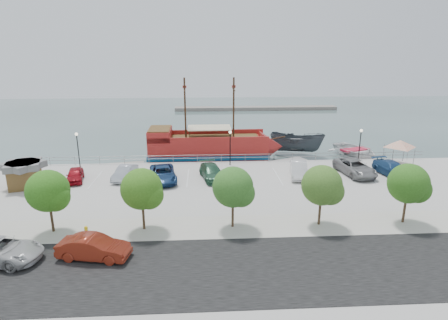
{
  "coord_description": "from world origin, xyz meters",
  "views": [
    {
      "loc": [
        -3.24,
        -37.03,
        13.7
      ],
      "look_at": [
        -1.0,
        2.0,
        2.0
      ],
      "focal_mm": 30.0,
      "sensor_mm": 36.0,
      "label": 1
    }
  ],
  "objects": [
    {
      "name": "parked_car_b",
      "position": [
        -11.81,
        2.06,
        0.72
      ],
      "size": [
        2.37,
        4.56,
        1.43
      ],
      "primitive_type": "imported",
      "rotation": [
        0.0,
        0.0,
        -0.21
      ],
      "color": "#A7ADB9",
      "rests_on": "land_slab"
    },
    {
      "name": "sidewalk",
      "position": [
        0.0,
        -10.0,
        0.01
      ],
      "size": [
        100.0,
        4.0,
        0.05
      ],
      "primitive_type": "cube",
      "color": "#AAA395",
      "rests_on": "land_slab"
    },
    {
      "name": "tree_f",
      "position": [
        13.15,
        -10.07,
        3.3
      ],
      "size": [
        3.3,
        3.2,
        5.0
      ],
      "color": "#473321",
      "rests_on": "sidewalk"
    },
    {
      "name": "parked_car_h",
      "position": [
        17.82,
        1.5,
        0.79
      ],
      "size": [
        3.12,
        5.73,
        1.58
      ],
      "primitive_type": "imported",
      "rotation": [
        0.0,
        0.0,
        0.18
      ],
      "color": "navy",
      "rests_on": "land_slab"
    },
    {
      "name": "tree_d",
      "position": [
        -0.85,
        -10.07,
        3.3
      ],
      "size": [
        3.3,
        3.2,
        5.0
      ],
      "color": "#473321",
      "rests_on": "sidewalk"
    },
    {
      "name": "tree_b",
      "position": [
        -14.85,
        -10.07,
        3.3
      ],
      "size": [
        3.3,
        3.2,
        5.0
      ],
      "color": "#473321",
      "rests_on": "sidewalk"
    },
    {
      "name": "lamp_post_left",
      "position": [
        -18.0,
        6.5,
        2.94
      ],
      "size": [
        0.36,
        0.36,
        4.28
      ],
      "color": "black",
      "rests_on": "land_slab"
    },
    {
      "name": "patrol_boat",
      "position": [
        10.09,
        14.12,
        0.51
      ],
      "size": [
        8.33,
        6.05,
        3.03
      ],
      "primitive_type": "imported",
      "rotation": [
        0.0,
        0.0,
        1.12
      ],
      "color": "#40464D",
      "rests_on": "ground"
    },
    {
      "name": "tree_e",
      "position": [
        6.15,
        -10.07,
        3.3
      ],
      "size": [
        3.3,
        3.2,
        5.0
      ],
      "color": "#473321",
      "rests_on": "sidewalk"
    },
    {
      "name": "dock_mid",
      "position": [
        6.84,
        9.2,
        -0.78
      ],
      "size": [
        7.79,
        5.09,
        0.43
      ],
      "primitive_type": "cube",
      "rotation": [
        0.0,
        0.0,
        0.43
      ],
      "color": "gray",
      "rests_on": "ground"
    },
    {
      "name": "speedboat",
      "position": [
        17.95,
        12.29,
        -0.23
      ],
      "size": [
        7.49,
        8.77,
        1.54
      ],
      "primitive_type": "imported",
      "rotation": [
        0.0,
        0.0,
        0.35
      ],
      "color": "silver",
      "rests_on": "ground"
    },
    {
      "name": "dock_east",
      "position": [
        16.21,
        9.2,
        -0.79
      ],
      "size": [
        7.78,
        3.8,
        0.43
      ],
      "primitive_type": "cube",
      "rotation": [
        0.0,
        0.0,
        0.23
      ],
      "color": "slate",
      "rests_on": "ground"
    },
    {
      "name": "dock_west",
      "position": [
        -14.53,
        9.2,
        -0.79
      ],
      "size": [
        7.49,
        3.34,
        0.41
      ],
      "primitive_type": "cube",
      "rotation": [
        0.0,
        0.0,
        0.18
      ],
      "color": "gray",
      "rests_on": "ground"
    },
    {
      "name": "ground",
      "position": [
        0.0,
        0.0,
        -1.0
      ],
      "size": [
        160.0,
        160.0,
        0.0
      ],
      "primitive_type": "plane",
      "color": "#3C4F4C"
    },
    {
      "name": "lamp_post_right",
      "position": [
        16.0,
        6.5,
        2.94
      ],
      "size": [
        0.36,
        0.36,
        4.28
      ],
      "color": "black",
      "rests_on": "land_slab"
    },
    {
      "name": "parked_car_g",
      "position": [
        13.8,
        2.15,
        0.84
      ],
      "size": [
        3.67,
        6.39,
        1.68
      ],
      "primitive_type": "imported",
      "rotation": [
        0.0,
        0.0,
        0.15
      ],
      "color": "gray",
      "rests_on": "land_slab"
    },
    {
      "name": "parked_car_a",
      "position": [
        -17.03,
        1.73,
        0.69
      ],
      "size": [
        2.42,
        4.29,
        1.38
      ],
      "primitive_type": "imported",
      "rotation": [
        0.0,
        0.0,
        0.21
      ],
      "color": "maroon",
      "rests_on": "land_slab"
    },
    {
      "name": "pirate_ship",
      "position": [
        -1.26,
        11.78,
        0.95
      ],
      "size": [
        18.47,
        5.32,
        11.62
      ],
      "rotation": [
        0.0,
        0.0,
        0.01
      ],
      "color": "#A3201C",
      "rests_on": "ground"
    },
    {
      "name": "far_shore",
      "position": [
        10.0,
        55.0,
        -0.6
      ],
      "size": [
        40.0,
        3.0,
        0.8
      ],
      "primitive_type": "cube",
      "color": "gray",
      "rests_on": "ground"
    },
    {
      "name": "street",
      "position": [
        0.0,
        -16.0,
        0.01
      ],
      "size": [
        100.0,
        8.0,
        0.04
      ],
      "primitive_type": "cube",
      "color": "black",
      "rests_on": "land_slab"
    },
    {
      "name": "lamp_post_mid",
      "position": [
        0.0,
        6.5,
        2.94
      ],
      "size": [
        0.36,
        0.36,
        4.28
      ],
      "color": "black",
      "rests_on": "land_slab"
    },
    {
      "name": "parked_car_f",
      "position": [
        7.28,
        1.82,
        0.82
      ],
      "size": [
        2.57,
        5.18,
        1.63
      ],
      "primitive_type": "imported",
      "rotation": [
        0.0,
        0.0,
        -0.18
      ],
      "color": "silver",
      "rests_on": "land_slab"
    },
    {
      "name": "parked_car_d",
      "position": [
        -2.34,
        1.6,
        0.75
      ],
      "size": [
        3.14,
        5.52,
        1.51
      ],
      "primitive_type": "imported",
      "rotation": [
        0.0,
        0.0,
        0.21
      ],
      "color": "#2B593F",
      "rests_on": "land_slab"
    },
    {
      "name": "fire_hydrant",
      "position": [
        -12.24,
        -10.8,
        0.43
      ],
      "size": [
        0.27,
        0.27,
        0.79
      ],
      "rotation": [
        0.0,
        0.0,
        0.42
      ],
      "color": "yellow",
      "rests_on": "sidewalk"
    },
    {
      "name": "seawall_railing",
      "position": [
        0.0,
        7.8,
        0.53
      ],
      "size": [
        50.0,
        0.06,
        1.0
      ],
      "color": "gray",
      "rests_on": "land_slab"
    },
    {
      "name": "parked_car_c",
      "position": [
        -7.6,
        1.25,
        0.79
      ],
      "size": [
        3.57,
        6.07,
        1.59
      ],
      "primitive_type": "imported",
      "rotation": [
        0.0,
        0.0,
        0.17
      ],
      "color": "navy",
      "rests_on": "land_slab"
    },
    {
      "name": "shed",
      "position": [
        -21.54,
        0.26,
        1.41
      ],
      "size": [
        3.96,
        3.96,
        2.65
      ],
      "rotation": [
        0.0,
        0.0,
        0.27
      ],
      "color": "brown",
      "rests_on": "land_slab"
    },
    {
      "name": "canopy_tent",
      "position": [
        20.69,
        5.81,
        3.01
      ],
      "size": [
        4.34,
        4.34,
        3.46
      ],
      "rotation": [
        0.0,
        0.0,
        -0.05
      ],
      "color": "slate",
      "rests_on": "land_slab"
    },
    {
      "name": "street_sedan",
      "position": [
        -10.74,
        -14.09,
        0.8
      ],
      "size": [
        5.08,
        2.53,
        1.6
      ],
      "primitive_type": "imported",
      "rotation": [
        0.0,
        0.0,
        1.39
      ],
      "color": "maroon",
      "rests_on": "street"
    },
    {
      "name": "tree_c",
      "position": [
        -7.85,
        -10.07,
        3.3
      ],
      "size": [
        3.3,
        3.2,
        5.0
      ],
      "color": "#473321",
      "rests_on": "sidewalk"
    }
  ]
}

